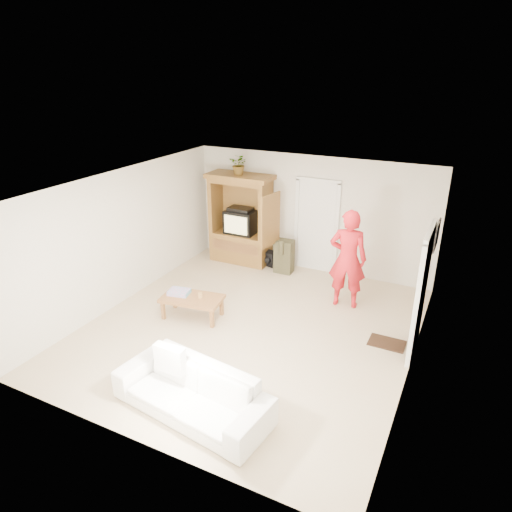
{
  "coord_description": "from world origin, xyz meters",
  "views": [
    {
      "loc": [
        3.22,
        -6.26,
        4.37
      ],
      "look_at": [
        -0.18,
        0.6,
        1.15
      ],
      "focal_mm": 32.0,
      "sensor_mm": 36.0,
      "label": 1
    }
  ],
  "objects": [
    {
      "name": "wall_front",
      "position": [
        0.0,
        -3.0,
        1.3
      ],
      "size": [
        5.5,
        0.0,
        5.5
      ],
      "primitive_type": "plane",
      "rotation": [
        -1.57,
        0.0,
        0.0
      ],
      "color": "silver",
      "rests_on": "floor"
    },
    {
      "name": "man",
      "position": [
        1.26,
        1.62,
        0.98
      ],
      "size": [
        0.77,
        0.56,
        1.95
      ],
      "primitive_type": "imported",
      "rotation": [
        0.0,
        0.0,
        3.28
      ],
      "color": "red",
      "rests_on": "floor"
    },
    {
      "name": "backpack_olive",
      "position": [
        -0.41,
        2.5,
        0.38
      ],
      "size": [
        0.41,
        0.31,
        0.77
      ],
      "primitive_type": null,
      "rotation": [
        0.0,
        0.0,
        0.03
      ],
      "color": "#47442B",
      "rests_on": "floor"
    },
    {
      "name": "wall_left",
      "position": [
        -2.75,
        0.0,
        1.3
      ],
      "size": [
        0.0,
        6.0,
        6.0
      ],
      "primitive_type": "plane",
      "rotation": [
        1.57,
        0.0,
        1.57
      ],
      "color": "silver",
      "rests_on": "floor"
    },
    {
      "name": "ceiling",
      "position": [
        0.0,
        0.0,
        2.6
      ],
      "size": [
        6.0,
        6.0,
        0.0
      ],
      "primitive_type": "plane",
      "rotation": [
        3.14,
        0.0,
        0.0
      ],
      "color": "white",
      "rests_on": "floor"
    },
    {
      "name": "coffee_table",
      "position": [
        -1.15,
        -0.11,
        0.36
      ],
      "size": [
        1.19,
        0.77,
        0.42
      ],
      "rotation": [
        0.0,
        0.0,
        0.15
      ],
      "color": "olive",
      "rests_on": "floor"
    },
    {
      "name": "floor",
      "position": [
        0.0,
        0.0,
        0.0
      ],
      "size": [
        6.0,
        6.0,
        0.0
      ],
      "primitive_type": "plane",
      "color": "tan",
      "rests_on": "ground"
    },
    {
      "name": "sofa",
      "position": [
        0.27,
        -2.24,
        0.32
      ],
      "size": [
        2.31,
        1.15,
        0.65
      ],
      "primitive_type": "imported",
      "rotation": [
        0.0,
        0.0,
        -0.14
      ],
      "color": "white",
      "rests_on": "floor"
    },
    {
      "name": "armoire",
      "position": [
        -1.58,
        2.66,
        0.91
      ],
      "size": [
        1.82,
        1.14,
        2.1
      ],
      "color": "olive",
      "rests_on": "floor"
    },
    {
      "name": "framed_picture",
      "position": [
        2.73,
        1.9,
        1.6
      ],
      "size": [
        0.03,
        0.6,
        0.48
      ],
      "primitive_type": "cube",
      "color": "black",
      "rests_on": "wall_right"
    },
    {
      "name": "wall_right",
      "position": [
        2.75,
        0.0,
        1.3
      ],
      "size": [
        0.0,
        6.0,
        6.0
      ],
      "primitive_type": "plane",
      "rotation": [
        1.57,
        0.0,
        -1.57
      ],
      "color": "silver",
      "rests_on": "floor"
    },
    {
      "name": "towel",
      "position": [
        -1.43,
        -0.11,
        0.46
      ],
      "size": [
        0.43,
        0.35,
        0.08
      ],
      "primitive_type": "cube",
      "rotation": [
        0.0,
        0.0,
        0.2
      ],
      "color": "#FA5396",
      "rests_on": "coffee_table"
    },
    {
      "name": "candle",
      "position": [
        -0.99,
        -0.06,
        0.47
      ],
      "size": [
        0.08,
        0.08,
        0.1
      ],
      "primitive_type": "cylinder",
      "color": "tan",
      "rests_on": "coffee_table"
    },
    {
      "name": "plant",
      "position": [
        -1.6,
        2.63,
        2.33
      ],
      "size": [
        0.43,
        0.37,
        0.46
      ],
      "primitive_type": "imported",
      "rotation": [
        0.0,
        0.0,
        -0.03
      ],
      "color": "#4C7238",
      "rests_on": "armoire"
    },
    {
      "name": "backpack_black",
      "position": [
        -0.84,
        2.64,
        0.19
      ],
      "size": [
        0.33,
        0.23,
        0.37
      ],
      "primitive_type": null,
      "rotation": [
        0.0,
        0.0,
        -0.19
      ],
      "color": "black",
      "rests_on": "floor"
    },
    {
      "name": "wall_back",
      "position": [
        0.0,
        3.0,
        1.3
      ],
      "size": [
        5.5,
        0.0,
        5.5
      ],
      "primitive_type": "plane",
      "rotation": [
        1.57,
        0.0,
        0.0
      ],
      "color": "silver",
      "rests_on": "floor"
    },
    {
      "name": "doorway_right",
      "position": [
        2.73,
        0.6,
        1.02
      ],
      "size": [
        0.05,
        0.9,
        2.04
      ],
      "primitive_type": "cube",
      "color": "black",
      "rests_on": "floor"
    },
    {
      "name": "doormat",
      "position": [
        2.3,
        0.6,
        0.01
      ],
      "size": [
        0.6,
        0.4,
        0.02
      ],
      "primitive_type": "cube",
      "color": "#382316",
      "rests_on": "floor"
    },
    {
      "name": "door_back",
      "position": [
        0.15,
        2.97,
        1.02
      ],
      "size": [
        0.85,
        0.05,
        2.04
      ],
      "primitive_type": "cube",
      "color": "white",
      "rests_on": "floor"
    }
  ]
}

